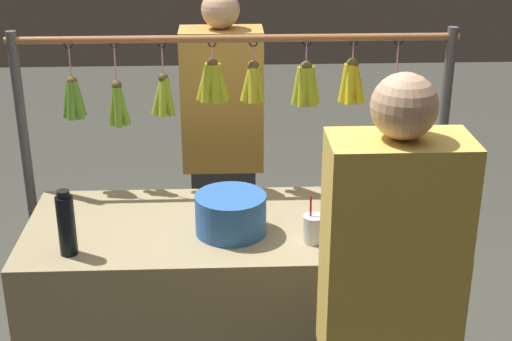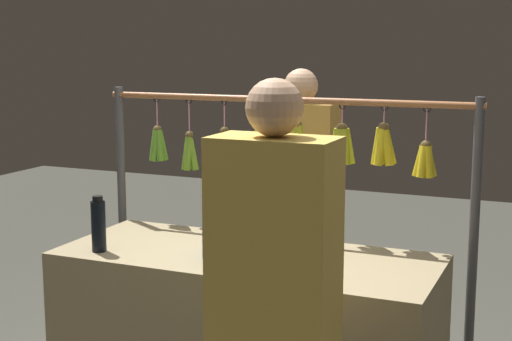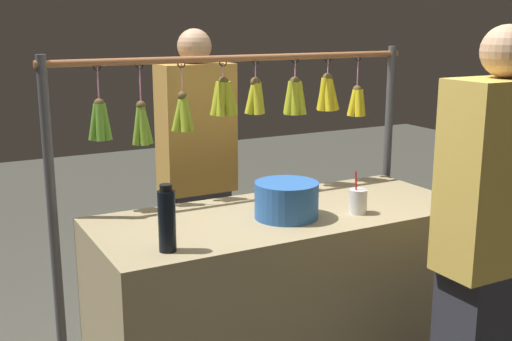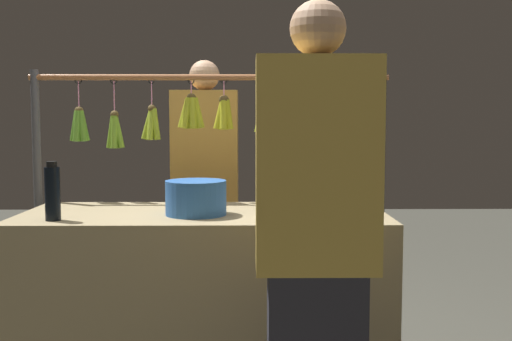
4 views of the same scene
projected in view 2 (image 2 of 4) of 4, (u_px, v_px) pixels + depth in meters
display_rack at (286, 176)px, 3.70m from camera, size 1.91×0.13×1.59m
water_bottle at (99, 225)px, 3.41m from camera, size 0.07×0.07×0.25m
blue_bucket at (234, 240)px, 3.31m from camera, size 0.28×0.28×0.16m
drink_cup at (293, 259)px, 3.11m from camera, size 0.08×0.08×0.19m
vendor_person at (300, 224)px, 4.18m from camera, size 0.40×0.22×1.68m
customer_person at (274, 340)px, 2.52m from camera, size 0.41×0.22×1.71m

